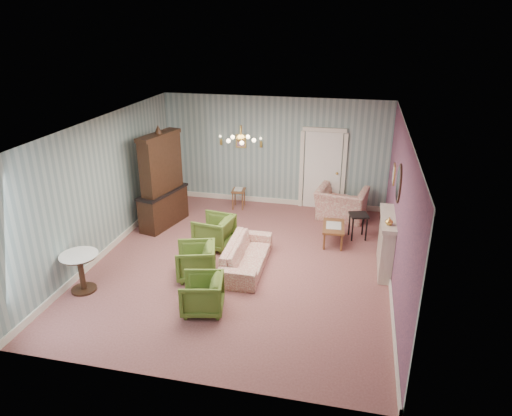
% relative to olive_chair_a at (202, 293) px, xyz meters
% --- Properties ---
extents(floor, '(7.00, 7.00, 0.00)m').
position_rel_olive_chair_a_xyz_m(floor, '(0.26, 1.80, -0.36)').
color(floor, '#905854').
rests_on(floor, ground).
extents(ceiling, '(7.00, 7.00, 0.00)m').
position_rel_olive_chair_a_xyz_m(ceiling, '(0.26, 1.80, 2.54)').
color(ceiling, white).
rests_on(ceiling, ground).
extents(wall_back, '(6.00, 0.00, 6.00)m').
position_rel_olive_chair_a_xyz_m(wall_back, '(0.26, 5.30, 1.09)').
color(wall_back, gray).
rests_on(wall_back, ground).
extents(wall_front, '(6.00, 0.00, 6.00)m').
position_rel_olive_chair_a_xyz_m(wall_front, '(0.26, -1.70, 1.09)').
color(wall_front, gray).
rests_on(wall_front, ground).
extents(wall_left, '(0.00, 7.00, 7.00)m').
position_rel_olive_chair_a_xyz_m(wall_left, '(-2.74, 1.80, 1.09)').
color(wall_left, gray).
rests_on(wall_left, ground).
extents(wall_right, '(0.00, 7.00, 7.00)m').
position_rel_olive_chair_a_xyz_m(wall_right, '(3.26, 1.80, 1.09)').
color(wall_right, gray).
rests_on(wall_right, ground).
extents(wall_right_floral, '(0.00, 7.00, 7.00)m').
position_rel_olive_chair_a_xyz_m(wall_right_floral, '(3.25, 1.80, 1.09)').
color(wall_right_floral, '#B85C6F').
rests_on(wall_right_floral, ground).
extents(door, '(1.12, 0.12, 2.16)m').
position_rel_olive_chair_a_xyz_m(door, '(1.56, 5.26, 0.72)').
color(door, white).
rests_on(door, floor).
extents(olive_chair_a, '(0.79, 0.83, 0.72)m').
position_rel_olive_chair_a_xyz_m(olive_chair_a, '(0.00, 0.00, 0.00)').
color(olive_chair_a, '#4E6924').
rests_on(olive_chair_a, floor).
extents(olive_chair_b, '(0.87, 0.90, 0.76)m').
position_rel_olive_chair_a_xyz_m(olive_chair_b, '(-0.49, 1.07, 0.02)').
color(olive_chair_b, '#4E6924').
rests_on(olive_chair_b, floor).
extents(olive_chair_c, '(0.82, 0.86, 0.79)m').
position_rel_olive_chair_a_xyz_m(olive_chair_c, '(-0.54, 2.42, 0.03)').
color(olive_chair_c, '#4E6924').
rests_on(olive_chair_c, floor).
extents(sofa_chintz, '(0.59, 1.93, 0.75)m').
position_rel_olive_chair_a_xyz_m(sofa_chintz, '(0.38, 1.65, 0.01)').
color(sofa_chintz, '#A34341').
rests_on(sofa_chintz, floor).
extents(wingback_chair, '(1.32, 0.98, 1.05)m').
position_rel_olive_chair_a_xyz_m(wingback_chair, '(2.13, 4.64, 0.17)').
color(wingback_chair, '#A34341').
rests_on(wingback_chair, floor).
extents(dresser, '(0.83, 1.54, 2.43)m').
position_rel_olive_chair_a_xyz_m(dresser, '(-2.09, 3.28, 0.85)').
color(dresser, black).
rests_on(dresser, floor).
extents(fireplace, '(0.30, 1.40, 1.16)m').
position_rel_olive_chair_a_xyz_m(fireplace, '(3.12, 2.20, 0.22)').
color(fireplace, beige).
rests_on(fireplace, floor).
extents(mantel_vase, '(0.15, 0.15, 0.15)m').
position_rel_olive_chair_a_xyz_m(mantel_vase, '(3.10, 1.80, 0.87)').
color(mantel_vase, gold).
rests_on(mantel_vase, fireplace).
extents(oval_mirror, '(0.04, 0.76, 0.84)m').
position_rel_olive_chair_a_xyz_m(oval_mirror, '(3.22, 2.20, 1.49)').
color(oval_mirror, white).
rests_on(oval_mirror, wall_right).
extents(framed_print, '(0.04, 0.34, 0.42)m').
position_rel_olive_chair_a_xyz_m(framed_print, '(3.23, 3.55, 1.24)').
color(framed_print, gold).
rests_on(framed_print, wall_right).
extents(coffee_table, '(0.52, 0.88, 0.44)m').
position_rel_olive_chair_a_xyz_m(coffee_table, '(2.03, 3.16, -0.14)').
color(coffee_table, brown).
rests_on(coffee_table, floor).
extents(side_table_black, '(0.49, 0.49, 0.60)m').
position_rel_olive_chair_a_xyz_m(side_table_black, '(2.56, 3.54, -0.06)').
color(side_table_black, black).
rests_on(side_table_black, floor).
extents(pedestal_table, '(0.88, 0.88, 0.76)m').
position_rel_olive_chair_a_xyz_m(pedestal_table, '(-2.39, 0.13, 0.02)').
color(pedestal_table, black).
rests_on(pedestal_table, floor).
extents(nesting_table, '(0.37, 0.45, 0.56)m').
position_rel_olive_chair_a_xyz_m(nesting_table, '(-0.59, 4.75, -0.08)').
color(nesting_table, brown).
rests_on(nesting_table, floor).
extents(gilt_mirror_back, '(0.28, 0.06, 0.36)m').
position_rel_olive_chair_a_xyz_m(gilt_mirror_back, '(-0.64, 5.26, 1.34)').
color(gilt_mirror_back, gold).
rests_on(gilt_mirror_back, wall_back).
extents(sconce_left, '(0.16, 0.12, 0.30)m').
position_rel_olive_chair_a_xyz_m(sconce_left, '(-1.19, 5.24, 1.34)').
color(sconce_left, gold).
rests_on(sconce_left, wall_back).
extents(sconce_right, '(0.16, 0.12, 0.30)m').
position_rel_olive_chair_a_xyz_m(sconce_right, '(-0.09, 5.24, 1.34)').
color(sconce_right, gold).
rests_on(sconce_right, wall_back).
extents(chandelier, '(0.56, 0.56, 0.36)m').
position_rel_olive_chair_a_xyz_m(chandelier, '(0.26, 1.80, 2.27)').
color(chandelier, gold).
rests_on(chandelier, ceiling).
extents(burgundy_cushion, '(0.41, 0.28, 0.39)m').
position_rel_olive_chair_a_xyz_m(burgundy_cushion, '(2.08, 4.49, 0.12)').
color(burgundy_cushion, maroon).
rests_on(burgundy_cushion, wingback_chair).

